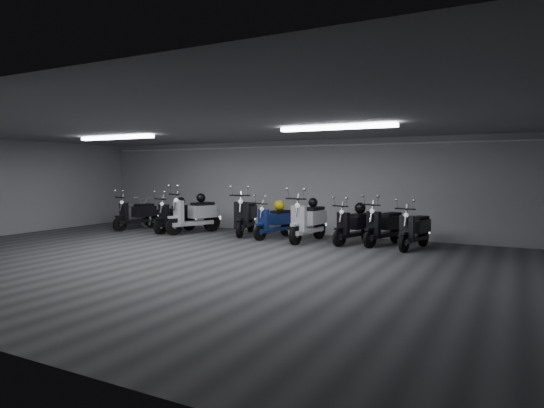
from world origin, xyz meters
The scene contains 21 objects.
floor centered at (0.00, 0.00, -0.01)m, with size 14.00×10.00×0.01m, color #333436.
ceiling centered at (0.00, 0.00, 2.80)m, with size 14.00×10.00×0.01m, color slate.
back_wall centered at (0.00, 5.00, 1.40)m, with size 14.00×0.01×2.80m, color #9F9FA2.
fluor_strip_left centered at (-3.00, 1.00, 2.74)m, with size 2.40×0.18×0.08m, color white.
fluor_strip_right centered at (3.00, 1.00, 2.74)m, with size 2.40×0.18×0.08m, color white.
conduit centered at (0.00, 4.92, 2.62)m, with size 0.05×0.05×13.60m, color white.
scooter_0 centered at (-4.60, 3.30, 0.66)m, with size 0.59×1.77×1.32m, color black, non-canonical shape.
scooter_1 centered at (-3.07, 3.36, 0.65)m, with size 0.59×1.76×1.31m, color black, non-canonical shape.
scooter_2 centered at (-2.42, 3.43, 0.75)m, with size 0.67×2.00×1.49m, color silver, non-canonical shape.
scooter_3 centered at (-0.87, 3.89, 0.74)m, with size 0.66×1.99×1.49m, color black, non-canonical shape.
scooter_4 centered at (0.23, 3.60, 0.62)m, with size 0.56×1.67×1.24m, color navy, non-canonical shape.
scooter_6 centered at (1.32, 3.47, 0.73)m, with size 0.65×1.96×1.46m, color silver, non-canonical shape.
scooter_7 centered at (2.53, 3.64, 0.63)m, with size 0.56×1.69×1.26m, color black, non-canonical shape.
scooter_8 centered at (3.25, 3.80, 0.66)m, with size 0.59×1.77×1.32m, color black, non-canonical shape.
scooter_9 centered at (4.05, 3.57, 0.62)m, with size 0.56×1.68×1.25m, color black, non-canonical shape.
bicycle centered at (-5.30, 3.99, 0.63)m, with size 0.69×1.95×1.26m, color silver.
helmet_0 centered at (-2.33, 3.69, 1.06)m, with size 0.28×0.28×0.28m, color black.
helmet_1 centered at (0.28, 3.83, 0.91)m, with size 0.29×0.29×0.29m, color yellow.
helmet_2 centered at (1.34, 3.74, 1.03)m, with size 0.26×0.26×0.26m, color black.
helmet_3 centered at (-3.04, 3.60, 0.94)m, with size 0.26×0.26×0.26m, color black.
helmet_4 centered at (2.61, 3.86, 0.92)m, with size 0.29×0.29×0.29m, color black.
Camera 1 is at (6.25, -7.88, 1.87)m, focal length 30.97 mm.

